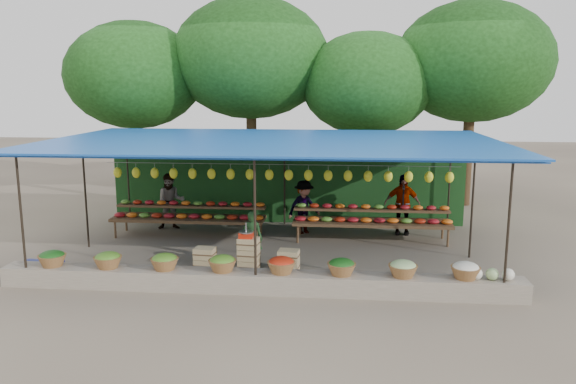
# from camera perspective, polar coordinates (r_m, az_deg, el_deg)

# --- Properties ---
(ground) EXTENTS (60.00, 60.00, 0.00)m
(ground) POSITION_cam_1_polar(r_m,az_deg,el_deg) (14.15, -1.52, -6.10)
(ground) COLOR brown
(ground) RESTS_ON ground
(stone_curb) EXTENTS (10.60, 0.55, 0.40)m
(stone_curb) POSITION_cam_1_polar(r_m,az_deg,el_deg) (11.50, -3.18, -9.09)
(stone_curb) COLOR #72685B
(stone_curb) RESTS_ON ground
(stall_canopy) EXTENTS (10.80, 6.60, 2.82)m
(stall_canopy) POSITION_cam_1_polar(r_m,az_deg,el_deg) (13.68, -1.55, 4.77)
(stall_canopy) COLOR black
(stall_canopy) RESTS_ON ground
(produce_baskets) EXTENTS (8.98, 0.58, 0.34)m
(produce_baskets) POSITION_cam_1_polar(r_m,az_deg,el_deg) (11.39, -3.70, -7.35)
(produce_baskets) COLOR brown
(produce_baskets) RESTS_ON stone_curb
(netting_backdrop) EXTENTS (10.60, 0.06, 2.50)m
(netting_backdrop) POSITION_cam_1_polar(r_m,az_deg,el_deg) (16.92, -0.27, 1.04)
(netting_backdrop) COLOR #1F4E1B
(netting_backdrop) RESTS_ON ground
(tree_row) EXTENTS (16.51, 5.50, 7.12)m
(tree_row) POSITION_cam_1_polar(r_m,az_deg,el_deg) (19.58, 2.08, 12.49)
(tree_row) COLOR #311F12
(tree_row) RESTS_ON ground
(fruit_table_left) EXTENTS (4.21, 0.95, 0.93)m
(fruit_table_left) POSITION_cam_1_polar(r_m,az_deg,el_deg) (15.75, -9.99, -2.24)
(fruit_table_left) COLOR #472C1C
(fruit_table_left) RESTS_ON ground
(fruit_table_right) EXTENTS (4.21, 0.95, 0.93)m
(fruit_table_right) POSITION_cam_1_polar(r_m,az_deg,el_deg) (15.23, 8.50, -2.64)
(fruit_table_right) COLOR #472C1C
(fruit_table_right) RESTS_ON ground
(crate_counter) EXTENTS (2.38, 0.39, 0.77)m
(crate_counter) POSITION_cam_1_polar(r_m,az_deg,el_deg) (12.68, -4.14, -6.66)
(crate_counter) COLOR tan
(crate_counter) RESTS_ON ground
(weighing_scale) EXTENTS (0.33, 0.33, 0.35)m
(weighing_scale) POSITION_cam_1_polar(r_m,az_deg,el_deg) (12.54, -4.28, -4.29)
(weighing_scale) COLOR red
(weighing_scale) RESTS_ON crate_counter
(vendor_seated) EXTENTS (0.53, 0.40, 1.30)m
(vendor_seated) POSITION_cam_1_polar(r_m,az_deg,el_deg) (12.93, -3.62, -4.73)
(vendor_seated) COLOR #1B3D1B
(vendor_seated) RESTS_ON ground
(customer_left) EXTENTS (0.93, 0.80, 1.63)m
(customer_left) POSITION_cam_1_polar(r_m,az_deg,el_deg) (16.56, -11.81, -0.94)
(customer_left) COLOR slate
(customer_left) RESTS_ON ground
(customer_mid) EXTENTS (1.12, 1.00, 1.51)m
(customer_mid) POSITION_cam_1_polar(r_m,az_deg,el_deg) (15.74, 1.62, -1.53)
(customer_mid) COLOR slate
(customer_mid) RESTS_ON ground
(customer_right) EXTENTS (1.02, 0.47, 1.70)m
(customer_right) POSITION_cam_1_polar(r_m,az_deg,el_deg) (15.95, 11.52, -1.24)
(customer_right) COLOR slate
(customer_right) RESTS_ON ground
(blue_crate_front) EXTENTS (0.50, 0.40, 0.27)m
(blue_crate_front) POSITION_cam_1_polar(r_m,az_deg,el_deg) (13.82, -22.87, -6.79)
(blue_crate_front) COLOR navy
(blue_crate_front) RESTS_ON ground
(blue_crate_back) EXTENTS (0.53, 0.41, 0.29)m
(blue_crate_back) POSITION_cam_1_polar(r_m,az_deg,el_deg) (13.68, -24.39, -7.04)
(blue_crate_back) COLOR navy
(blue_crate_back) RESTS_ON ground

